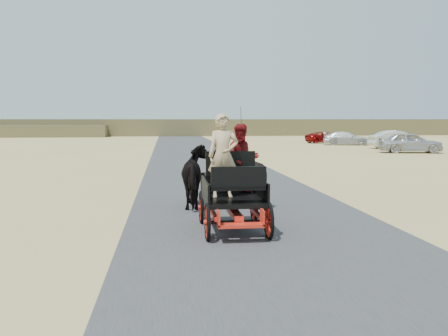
{
  "coord_description": "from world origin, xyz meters",
  "views": [
    {
      "loc": [
        -2.07,
        -11.48,
        2.4
      ],
      "look_at": [
        -0.64,
        0.67,
        1.2
      ],
      "focal_mm": 40.0,
      "sensor_mm": 36.0,
      "label": 1
    }
  ],
  "objects": [
    {
      "name": "passenger_woman",
      "position": [
        -0.34,
        -0.33,
        1.51
      ],
      "size": [
        0.77,
        0.6,
        1.58
      ],
      "primitive_type": "imported",
      "color": "#660C0F",
      "rests_on": "carriage"
    },
    {
      "name": "car_d",
      "position": [
        14.06,
        37.39,
        0.57
      ],
      "size": [
        4.26,
        2.23,
        1.14
      ],
      "primitive_type": "imported",
      "rotation": [
        0.0,
        0.0,
        1.65
      ],
      "color": "maroon",
      "rests_on": "ground"
    },
    {
      "name": "pedestrian",
      "position": [
        0.74,
        13.06,
        0.86
      ],
      "size": [
        1.02,
        1.0,
        1.73
      ],
      "primitive_type": "imported",
      "rotation": [
        0.0,
        0.0,
        3.91
      ],
      "color": "#AF1421",
      "rests_on": "ground"
    },
    {
      "name": "ridge_far",
      "position": [
        0.0,
        62.0,
        1.2
      ],
      "size": [
        140.0,
        6.0,
        2.4
      ],
      "primitive_type": "cube",
      "color": "brown",
      "rests_on": "ground"
    },
    {
      "name": "carriage",
      "position": [
        -0.64,
        -0.93,
        0.36
      ],
      "size": [
        1.3,
        2.4,
        0.72
      ],
      "primitive_type": null,
      "color": "black",
      "rests_on": "ground"
    },
    {
      "name": "car_b",
      "position": [
        16.81,
        27.39,
        0.73
      ],
      "size": [
        4.49,
        1.65,
        1.47
      ],
      "primitive_type": "imported",
      "rotation": [
        0.0,
        0.0,
        1.55
      ],
      "color": "silver",
      "rests_on": "ground"
    },
    {
      "name": "car_a",
      "position": [
        15.34,
        22.37,
        0.75
      ],
      "size": [
        4.67,
        2.76,
        1.49
      ],
      "primitive_type": "imported",
      "rotation": [
        0.0,
        0.0,
        1.33
      ],
      "color": "#B2B2B7",
      "rests_on": "ground"
    },
    {
      "name": "driver_man",
      "position": [
        -0.84,
        -0.88,
        1.62
      ],
      "size": [
        0.66,
        0.43,
        1.8
      ],
      "primitive_type": "imported",
      "color": "tan",
      "rests_on": "carriage"
    },
    {
      "name": "horse_left",
      "position": [
        -1.19,
        2.07,
        0.85
      ],
      "size": [
        0.91,
        2.01,
        1.7
      ],
      "primitive_type": "imported",
      "rotation": [
        0.0,
        0.0,
        3.14
      ],
      "color": "black",
      "rests_on": "ground"
    },
    {
      "name": "car_c",
      "position": [
        14.69,
        33.37,
        0.62
      ],
      "size": [
        4.58,
        2.84,
        1.24
      ],
      "primitive_type": "imported",
      "rotation": [
        0.0,
        0.0,
        1.29
      ],
      "color": "silver",
      "rests_on": "ground"
    },
    {
      "name": "road",
      "position": [
        0.0,
        0.0,
        0.01
      ],
      "size": [
        6.0,
        140.0,
        0.01
      ],
      "primitive_type": "cube",
      "color": "#38383A",
      "rests_on": "ground"
    },
    {
      "name": "horse_right",
      "position": [
        -0.09,
        2.07,
        0.85
      ],
      "size": [
        1.37,
        1.54,
        1.7
      ],
      "primitive_type": "imported",
      "rotation": [
        0.0,
        0.0,
        3.14
      ],
      "color": "black",
      "rests_on": "ground"
    },
    {
      "name": "ground",
      "position": [
        0.0,
        0.0,
        0.0
      ],
      "size": [
        140.0,
        140.0,
        0.0
      ],
      "primitive_type": "plane",
      "color": "tan"
    }
  ]
}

